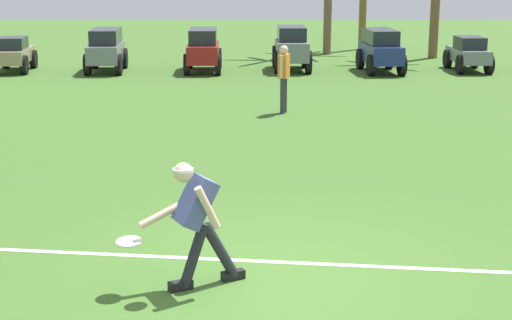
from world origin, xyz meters
TOP-DOWN VIEW (x-y plane):
  - ground_plane at (0.00, 0.00)m, footprint 80.00×80.00m
  - field_line_paint at (0.00, 0.52)m, footprint 19.49×2.48m
  - frisbee_thrower at (-0.82, -0.18)m, footprint 1.12×0.56m
  - frisbee_in_flight at (-1.52, -0.32)m, footprint 0.29×0.29m
  - teammate_near_sideline at (0.44, 9.82)m, footprint 0.29×0.49m
  - parked_car_slot_a at (-7.90, 16.94)m, footprint 1.26×2.27m
  - parked_car_slot_b at (-4.96, 16.95)m, footprint 1.28×2.45m
  - parked_car_slot_c at (-1.87, 16.99)m, footprint 1.21×2.43m
  - parked_car_slot_d at (0.95, 17.23)m, footprint 1.20×2.37m
  - parked_car_slot_e at (3.75, 16.82)m, footprint 1.30×2.46m
  - parked_car_slot_f at (6.61, 17.06)m, footprint 1.13×2.22m

SIDE VIEW (x-z plane):
  - ground_plane at x=0.00m, z-range 0.00..0.00m
  - field_line_paint at x=0.00m, z-range 0.00..0.01m
  - frisbee_in_flight at x=-1.52m, z-range 0.54..0.58m
  - parked_car_slot_a at x=-7.90m, z-range 0.01..1.11m
  - parked_car_slot_f at x=6.61m, z-range 0.01..1.11m
  - parked_car_slot_b at x=-4.96m, z-range 0.05..1.39m
  - parked_car_slot_c at x=-1.87m, z-range 0.05..1.39m
  - parked_car_slot_e at x=3.75m, z-range 0.05..1.39m
  - parked_car_slot_d at x=0.95m, z-range 0.04..1.44m
  - frisbee_thrower at x=-0.82m, z-range 0.09..1.48m
  - teammate_near_sideline at x=0.44m, z-range 0.16..1.72m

